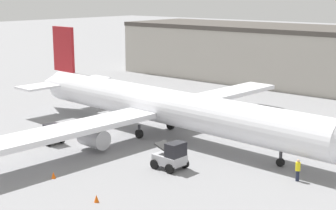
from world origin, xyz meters
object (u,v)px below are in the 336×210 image
at_px(ground_crew_worker, 298,169).
at_px(safety_cone_near, 96,198).
at_px(airplane, 161,106).
at_px(safety_cone_far, 53,175).
at_px(belt_loader_truck, 171,156).
at_px(baggage_tug, 50,133).

bearing_deg(ground_crew_worker, safety_cone_near, 138.75).
distance_m(airplane, safety_cone_far, 15.39).
bearing_deg(airplane, ground_crew_worker, -7.13).
relative_size(ground_crew_worker, belt_loader_truck, 0.68).
xyz_separation_m(safety_cone_near, safety_cone_far, (-6.16, 1.00, 0.00)).
height_order(airplane, ground_crew_worker, airplane).
relative_size(belt_loader_truck, safety_cone_near, 4.72).
bearing_deg(airplane, safety_cone_near, -60.61).
height_order(baggage_tug, safety_cone_near, baggage_tug).
height_order(ground_crew_worker, belt_loader_truck, belt_loader_truck).
bearing_deg(ground_crew_worker, airplane, 72.82).
bearing_deg(safety_cone_far, ground_crew_worker, 38.55).
height_order(safety_cone_near, safety_cone_far, same).
distance_m(ground_crew_worker, baggage_tug, 24.12).
height_order(airplane, belt_loader_truck, airplane).
bearing_deg(safety_cone_near, baggage_tug, 154.31).
xyz_separation_m(belt_loader_truck, safety_cone_far, (-5.72, -7.75, -0.84)).
bearing_deg(safety_cone_far, airplane, 96.57).
relative_size(airplane, belt_loader_truck, 16.69).
relative_size(belt_loader_truck, safety_cone_far, 4.72).
xyz_separation_m(ground_crew_worker, baggage_tug, (-23.36, -6.01, -0.01)).
xyz_separation_m(ground_crew_worker, safety_cone_far, (-15.04, -11.98, -0.67)).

